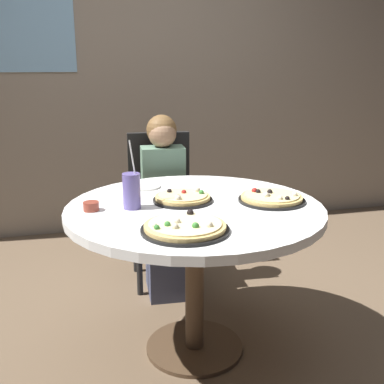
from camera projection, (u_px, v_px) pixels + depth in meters
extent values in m
plane|color=brown|center=(194.00, 348.00, 2.35)|extent=(8.00, 8.00, 0.00)
cube|color=gray|center=(134.00, 54.00, 3.78)|extent=(5.20, 0.12, 2.90)
cube|color=#8CBFE5|center=(31.00, 29.00, 3.49)|extent=(0.63, 0.02, 0.63)
cylinder|color=white|center=(195.00, 209.00, 2.16)|extent=(1.18, 1.18, 0.04)
cylinder|color=#4C3826|center=(195.00, 282.00, 2.26)|extent=(0.09, 0.09, 0.69)
cylinder|color=#4C3826|center=(194.00, 347.00, 2.35)|extent=(0.48, 0.48, 0.02)
cube|color=black|center=(163.00, 218.00, 2.98)|extent=(0.42, 0.42, 0.04)
cube|color=black|center=(159.00, 172.00, 3.08)|extent=(0.40, 0.07, 0.52)
cylinder|color=black|center=(139.00, 264.00, 2.85)|extent=(0.04, 0.04, 0.41)
cylinder|color=black|center=(194.00, 259.00, 2.91)|extent=(0.04, 0.04, 0.41)
cylinder|color=black|center=(135.00, 243.00, 3.17)|extent=(0.04, 0.04, 0.41)
cylinder|color=black|center=(185.00, 240.00, 3.23)|extent=(0.04, 0.04, 0.41)
cube|color=#3F4766|center=(167.00, 258.00, 2.88)|extent=(0.26, 0.33, 0.45)
cube|color=slate|center=(163.00, 182.00, 2.90)|extent=(0.27, 0.18, 0.44)
sphere|color=#997051|center=(162.00, 134.00, 2.82)|extent=(0.17, 0.17, 0.17)
sphere|color=brown|center=(162.00, 130.00, 2.83)|extent=(0.18, 0.18, 0.18)
cylinder|color=black|center=(272.00, 200.00, 2.21)|extent=(0.31, 0.31, 0.01)
cylinder|color=#D8B266|center=(272.00, 197.00, 2.21)|extent=(0.29, 0.29, 0.02)
cylinder|color=beige|center=(272.00, 195.00, 2.21)|extent=(0.26, 0.26, 0.01)
sphere|color=beige|center=(269.00, 195.00, 2.18)|extent=(0.02, 0.02, 0.02)
sphere|color=black|center=(270.00, 192.00, 2.23)|extent=(0.03, 0.03, 0.03)
sphere|color=beige|center=(295.00, 195.00, 2.18)|extent=(0.03, 0.03, 0.03)
sphere|color=#B2231E|center=(254.00, 191.00, 2.25)|extent=(0.03, 0.03, 0.03)
sphere|color=black|center=(287.00, 198.00, 2.12)|extent=(0.02, 0.02, 0.02)
sphere|color=beige|center=(266.00, 195.00, 2.18)|extent=(0.03, 0.03, 0.03)
sphere|color=beige|center=(280.00, 198.00, 2.13)|extent=(0.02, 0.02, 0.02)
sphere|color=black|center=(258.00, 192.00, 2.24)|extent=(0.02, 0.02, 0.02)
cylinder|color=black|center=(183.00, 200.00, 2.22)|extent=(0.28, 0.28, 0.01)
cylinder|color=#D8B266|center=(183.00, 197.00, 2.21)|extent=(0.26, 0.26, 0.02)
cylinder|color=beige|center=(183.00, 195.00, 2.21)|extent=(0.23, 0.23, 0.01)
sphere|color=beige|center=(197.00, 190.00, 2.26)|extent=(0.03, 0.03, 0.03)
sphere|color=#B2231E|center=(178.00, 197.00, 2.14)|extent=(0.02, 0.02, 0.02)
sphere|color=beige|center=(178.00, 198.00, 2.13)|extent=(0.03, 0.03, 0.03)
sphere|color=#387F33|center=(201.00, 192.00, 2.22)|extent=(0.02, 0.02, 0.02)
sphere|color=#B2231E|center=(184.00, 192.00, 2.23)|extent=(0.02, 0.02, 0.02)
sphere|color=black|center=(169.00, 191.00, 2.25)|extent=(0.02, 0.02, 0.02)
cylinder|color=black|center=(185.00, 230.00, 1.82)|extent=(0.35, 0.35, 0.01)
cylinder|color=#D8B266|center=(185.00, 226.00, 1.82)|extent=(0.32, 0.32, 0.02)
cylinder|color=beige|center=(185.00, 224.00, 1.82)|extent=(0.29, 0.29, 0.01)
sphere|color=beige|center=(209.00, 225.00, 1.78)|extent=(0.03, 0.03, 0.03)
sphere|color=beige|center=(155.00, 226.00, 1.77)|extent=(0.02, 0.02, 0.02)
sphere|color=#387F33|center=(157.00, 228.00, 1.75)|extent=(0.02, 0.02, 0.02)
sphere|color=#387F33|center=(195.00, 226.00, 1.77)|extent=(0.03, 0.03, 0.03)
sphere|color=black|center=(190.00, 213.00, 1.92)|extent=(0.03, 0.03, 0.03)
sphere|color=beige|center=(175.00, 227.00, 1.76)|extent=(0.03, 0.03, 0.03)
sphere|color=beige|center=(177.00, 221.00, 1.82)|extent=(0.03, 0.03, 0.03)
sphere|color=#387F33|center=(167.00, 224.00, 1.78)|extent=(0.02, 0.02, 0.02)
cylinder|color=#6659A5|center=(132.00, 191.00, 2.09)|extent=(0.08, 0.08, 0.16)
cylinder|color=white|center=(133.00, 165.00, 2.06)|extent=(0.04, 0.04, 0.22)
cylinder|color=brown|center=(91.00, 206.00, 2.07)|extent=(0.07, 0.07, 0.04)
cylinder|color=white|center=(143.00, 186.00, 2.46)|extent=(0.18, 0.18, 0.01)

